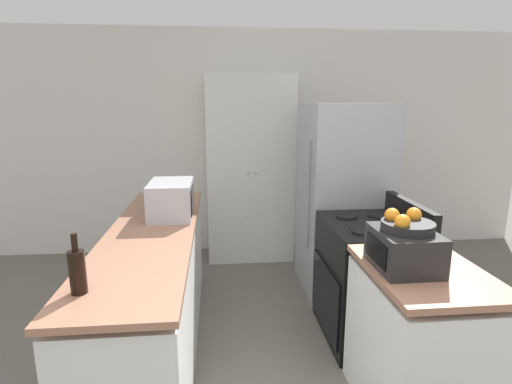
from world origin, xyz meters
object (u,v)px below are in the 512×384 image
(pantry_cabinet, at_px, (250,169))
(stove, at_px, (368,279))
(refrigerator, at_px, (343,199))
(microwave, at_px, (171,199))
(wine_bottle, at_px, (77,271))
(toaster_oven, at_px, (404,249))
(fruit_bowl, at_px, (406,224))

(pantry_cabinet, distance_m, stove, 1.98)
(pantry_cabinet, xyz_separation_m, refrigerator, (0.80, -0.91, -0.15))
(pantry_cabinet, height_order, microwave, pantry_cabinet)
(pantry_cabinet, relative_size, microwave, 4.29)
(wine_bottle, xyz_separation_m, toaster_oven, (1.64, 0.13, -0.01))
(pantry_cabinet, height_order, fruit_bowl, pantry_cabinet)
(refrigerator, xyz_separation_m, microwave, (-1.53, -0.49, 0.16))
(stove, bearing_deg, refrigerator, 86.88)
(microwave, height_order, wine_bottle, wine_bottle)
(pantry_cabinet, relative_size, wine_bottle, 7.12)
(wine_bottle, bearing_deg, refrigerator, 43.89)
(stove, height_order, wine_bottle, wine_bottle)
(microwave, height_order, fruit_bowl, fruit_bowl)
(stove, distance_m, wine_bottle, 2.08)
(stove, relative_size, microwave, 2.20)
(wine_bottle, bearing_deg, toaster_oven, 4.56)
(toaster_oven, bearing_deg, pantry_cabinet, 103.64)
(pantry_cabinet, relative_size, fruit_bowl, 7.57)
(wine_bottle, height_order, toaster_oven, wine_bottle)
(wine_bottle, xyz_separation_m, fruit_bowl, (1.64, 0.14, 0.14))
(refrigerator, xyz_separation_m, fruit_bowl, (-0.18, -1.62, 0.27))
(refrigerator, distance_m, microwave, 1.62)
(toaster_oven, bearing_deg, fruit_bowl, 56.84)
(refrigerator, height_order, toaster_oven, refrigerator)
(pantry_cabinet, xyz_separation_m, microwave, (-0.73, -1.40, 0.01))
(microwave, bearing_deg, refrigerator, 17.77)
(pantry_cabinet, relative_size, toaster_oven, 5.59)
(pantry_cabinet, height_order, refrigerator, pantry_cabinet)
(pantry_cabinet, distance_m, microwave, 1.58)
(microwave, bearing_deg, pantry_cabinet, 62.49)
(refrigerator, xyz_separation_m, wine_bottle, (-1.83, -1.76, 0.13))
(refrigerator, bearing_deg, microwave, -162.23)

